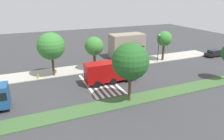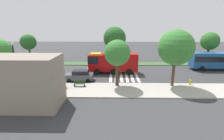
{
  "view_description": "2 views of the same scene",
  "coord_description": "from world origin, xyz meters",
  "px_view_note": "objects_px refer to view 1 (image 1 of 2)",
  "views": [
    {
      "loc": [
        -11.71,
        -29.44,
        13.8
      ],
      "look_at": [
        1.39,
        1.19,
        1.68
      ],
      "focal_mm": 32.42,
      "sensor_mm": 36.0,
      "label": 1
    },
    {
      "loc": [
        0.38,
        28.59,
        8.48
      ],
      "look_at": [
        0.84,
        1.98,
        1.12
      ],
      "focal_mm": 25.77,
      "sensor_mm": 36.0,
      "label": 2
    }
  ],
  "objects_px": {
    "parked_car_west": "(126,65)",
    "sidewalk_tree_center": "(94,46)",
    "median_tree_west": "(130,62)",
    "parked_car_mid": "(214,53)",
    "street_lamp": "(159,46)",
    "sidewalk_tree_east": "(164,39)",
    "fire_hydrant": "(38,77)",
    "fire_truck": "(113,70)",
    "bench_near_shelter": "(118,63)",
    "sidewalk_tree_west": "(51,46)",
    "bus_stop_shelter": "(135,55)"
  },
  "relations": [
    {
      "from": "sidewalk_tree_center",
      "to": "median_tree_west",
      "type": "xyz_separation_m",
      "value": [
        0.38,
        -13.93,
        0.98
      ]
    },
    {
      "from": "street_lamp",
      "to": "bench_near_shelter",
      "type": "bearing_deg",
      "value": 174.74
    },
    {
      "from": "bus_stop_shelter",
      "to": "street_lamp",
      "type": "bearing_deg",
      "value": -9.16
    },
    {
      "from": "bus_stop_shelter",
      "to": "sidewalk_tree_east",
      "type": "height_order",
      "value": "sidewalk_tree_east"
    },
    {
      "from": "bench_near_shelter",
      "to": "median_tree_west",
      "type": "distance_m",
      "value": 16.09
    },
    {
      "from": "bus_stop_shelter",
      "to": "median_tree_west",
      "type": "height_order",
      "value": "median_tree_west"
    },
    {
      "from": "bench_near_shelter",
      "to": "parked_car_mid",
      "type": "bearing_deg",
      "value": -6.18
    },
    {
      "from": "bench_near_shelter",
      "to": "fire_hydrant",
      "type": "relative_size",
      "value": 2.29
    },
    {
      "from": "bench_near_shelter",
      "to": "sidewalk_tree_center",
      "type": "xyz_separation_m",
      "value": [
        -5.35,
        -0.45,
        4.24
      ]
    },
    {
      "from": "sidewalk_tree_center",
      "to": "sidewalk_tree_east",
      "type": "bearing_deg",
      "value": 0.0
    },
    {
      "from": "parked_car_west",
      "to": "sidewalk_tree_west",
      "type": "distance_m",
      "value": 14.73
    },
    {
      "from": "parked_car_west",
      "to": "parked_car_mid",
      "type": "xyz_separation_m",
      "value": [
        23.98,
        0.0,
        -0.03
      ]
    },
    {
      "from": "median_tree_west",
      "to": "sidewalk_tree_east",
      "type": "bearing_deg",
      "value": 41.21
    },
    {
      "from": "sidewalk_tree_east",
      "to": "fire_hydrant",
      "type": "xyz_separation_m",
      "value": [
        -27.0,
        -0.5,
        -4.5
      ]
    },
    {
      "from": "parked_car_mid",
      "to": "sidewalk_tree_center",
      "type": "height_order",
      "value": "sidewalk_tree_center"
    },
    {
      "from": "sidewalk_tree_west",
      "to": "sidewalk_tree_east",
      "type": "distance_m",
      "value": 24.22
    },
    {
      "from": "bus_stop_shelter",
      "to": "sidewalk_tree_center",
      "type": "distance_m",
      "value": 9.81
    },
    {
      "from": "street_lamp",
      "to": "fire_hydrant",
      "type": "distance_m",
      "value": 25.54
    },
    {
      "from": "parked_car_west",
      "to": "street_lamp",
      "type": "height_order",
      "value": "street_lamp"
    },
    {
      "from": "parked_car_west",
      "to": "sidewalk_tree_center",
      "type": "height_order",
      "value": "sidewalk_tree_center"
    },
    {
      "from": "bus_stop_shelter",
      "to": "sidewalk_tree_west",
      "type": "distance_m",
      "value": 17.67
    },
    {
      "from": "parked_car_mid",
      "to": "bus_stop_shelter",
      "type": "bearing_deg",
      "value": 172.64
    },
    {
      "from": "fire_truck",
      "to": "bench_near_shelter",
      "type": "bearing_deg",
      "value": 59.04
    },
    {
      "from": "parked_car_mid",
      "to": "median_tree_west",
      "type": "xyz_separation_m",
      "value": [
        -29.46,
        -11.73,
        4.94
      ]
    },
    {
      "from": "parked_car_west",
      "to": "sidewalk_tree_east",
      "type": "bearing_deg",
      "value": 9.85
    },
    {
      "from": "sidewalk_tree_west",
      "to": "fire_hydrant",
      "type": "xyz_separation_m",
      "value": [
        -2.79,
        -0.5,
        -5.1
      ]
    },
    {
      "from": "sidewalk_tree_west",
      "to": "median_tree_west",
      "type": "relative_size",
      "value": 0.97
    },
    {
      "from": "bench_near_shelter",
      "to": "sidewalk_tree_east",
      "type": "distance_m",
      "value": 11.81
    },
    {
      "from": "sidewalk_tree_west",
      "to": "sidewalk_tree_center",
      "type": "height_order",
      "value": "sidewalk_tree_west"
    },
    {
      "from": "parked_car_west",
      "to": "median_tree_west",
      "type": "relative_size",
      "value": 0.54
    },
    {
      "from": "fire_truck",
      "to": "bench_near_shelter",
      "type": "relative_size",
      "value": 5.68
    },
    {
      "from": "fire_truck",
      "to": "median_tree_west",
      "type": "bearing_deg",
      "value": -94.17
    },
    {
      "from": "street_lamp",
      "to": "parked_car_west",
      "type": "bearing_deg",
      "value": -168.37
    },
    {
      "from": "parked_car_west",
      "to": "sidewalk_tree_center",
      "type": "bearing_deg",
      "value": 157.37
    },
    {
      "from": "street_lamp",
      "to": "median_tree_west",
      "type": "bearing_deg",
      "value": -136.47
    },
    {
      "from": "fire_truck",
      "to": "sidewalk_tree_center",
      "type": "height_order",
      "value": "sidewalk_tree_center"
    },
    {
      "from": "parked_car_mid",
      "to": "bench_near_shelter",
      "type": "xyz_separation_m",
      "value": [
        -24.5,
        2.65,
        -0.28
      ]
    },
    {
      "from": "sidewalk_tree_center",
      "to": "median_tree_west",
      "type": "bearing_deg",
      "value": -88.42
    },
    {
      "from": "bus_stop_shelter",
      "to": "fire_hydrant",
      "type": "xyz_separation_m",
      "value": [
        -20.06,
        -0.95,
        -1.4
      ]
    },
    {
      "from": "parked_car_west",
      "to": "sidewalk_tree_center",
      "type": "relative_size",
      "value": 0.67
    },
    {
      "from": "sidewalk_tree_center",
      "to": "bench_near_shelter",
      "type": "bearing_deg",
      "value": 4.85
    },
    {
      "from": "bus_stop_shelter",
      "to": "bench_near_shelter",
      "type": "bearing_deg",
      "value": 179.96
    },
    {
      "from": "sidewalk_tree_west",
      "to": "fire_hydrant",
      "type": "height_order",
      "value": "sidewalk_tree_west"
    },
    {
      "from": "bus_stop_shelter",
      "to": "street_lamp",
      "type": "xyz_separation_m",
      "value": [
        5.28,
        -0.85,
        1.85
      ]
    },
    {
      "from": "sidewalk_tree_center",
      "to": "sidewalk_tree_east",
      "type": "xyz_separation_m",
      "value": [
        16.3,
        0.0,
        0.17
      ]
    },
    {
      "from": "bus_stop_shelter",
      "to": "sidewalk_tree_east",
      "type": "bearing_deg",
      "value": -3.71
    },
    {
      "from": "fire_truck",
      "to": "sidewalk_tree_west",
      "type": "bearing_deg",
      "value": 142.82
    },
    {
      "from": "median_tree_west",
      "to": "sidewalk_tree_west",
      "type": "bearing_deg",
      "value": 120.79
    },
    {
      "from": "parked_car_mid",
      "to": "street_lamp",
      "type": "distance_m",
      "value": 15.59
    },
    {
      "from": "fire_truck",
      "to": "sidewalk_tree_east",
      "type": "distance_m",
      "value": 17.04
    }
  ]
}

